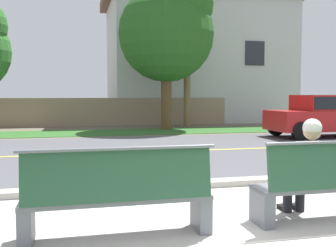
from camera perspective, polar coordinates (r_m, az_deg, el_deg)
The scene contains 13 objects.
ground_plane at distance 11.99m, azimuth -4.81°, elevation -3.21°, with size 140.00×140.00×0.00m, color #665B4C.
sidewalk_pavement at distance 4.76m, azimuth 9.10°, elevation -14.59°, with size 44.00×3.60×0.01m, color #B7B2A8.
curb_edge at distance 6.52m, azimuth 2.52°, elevation -8.93°, with size 44.00×0.30×0.11m, color #ADA89E.
street_asphalt at distance 10.52m, azimuth -3.62°, elevation -4.21°, with size 52.00×8.00×0.01m, color #515156.
road_centre_line at distance 10.52m, azimuth -3.62°, elevation -4.19°, with size 48.00×0.14×0.01m, color #E0CC4C.
far_verge_grass at distance 16.28m, azimuth -7.04°, elevation -1.26°, with size 48.00×2.80×0.02m, color #2D6026.
bench_left at distance 4.22m, azimuth -7.22°, elevation -10.53°, with size 2.01×0.48×1.01m.
bench_right at distance 5.18m, azimuth 23.28°, elevation -8.08°, with size 2.01×0.48×1.01m.
seated_person_white at distance 5.11m, azimuth 19.55°, elevation -5.71°, with size 0.52×0.68×1.25m.
car_red_far at distance 15.54m, azimuth 22.16°, elevation 1.33°, with size 4.30×1.86×1.54m.
shade_tree_left at distance 17.79m, azimuth 0.23°, elevation 13.91°, with size 4.24×4.24×7.00m.
garden_wall at distance 19.77m, azimuth -9.79°, elevation 1.67°, with size 13.00×0.36×1.40m, color gray.
house_across_street at distance 24.10m, azimuth 4.13°, elevation 9.50°, with size 11.07×6.91×7.49m.
Camera 1 is at (-1.72, -3.77, 1.53)m, focal length 41.87 mm.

